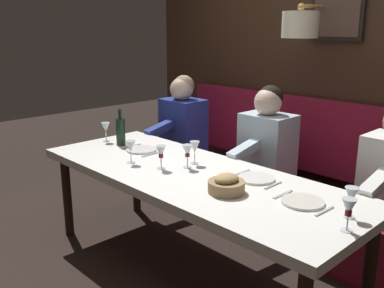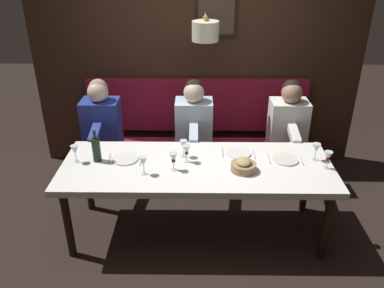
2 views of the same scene
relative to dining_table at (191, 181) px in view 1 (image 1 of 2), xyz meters
name	(u,v)px [view 1 (image 1 of 2)]	position (x,y,z in m)	size (l,w,h in m)	color
ground_plane	(191,270)	(0.00, 0.00, -0.68)	(12.00, 12.00, 0.00)	black
dining_table	(191,181)	(0.00, 0.00, 0.00)	(0.90, 2.42, 0.74)	white
banquette_bench	(268,206)	(0.89, 0.00, -0.45)	(0.52, 2.62, 0.45)	maroon
back_wall_panel	(314,65)	(1.46, 0.00, 0.69)	(0.59, 3.82, 2.90)	#382316
diner_near	(267,138)	(0.88, 0.03, 0.14)	(0.60, 0.40, 0.79)	silver
diner_middle	(183,119)	(0.88, 1.05, 0.14)	(0.60, 0.40, 0.79)	#283893
place_setting_0	(256,178)	(0.21, -0.39, 0.07)	(0.24, 0.31, 0.01)	white
place_setting_1	(141,150)	(0.08, 0.65, 0.07)	(0.24, 0.32, 0.01)	white
place_setting_2	(303,202)	(0.09, -0.80, 0.07)	(0.24, 0.31, 0.01)	silver
wine_glass_0	(106,128)	(0.04, 1.09, 0.18)	(0.07, 0.07, 0.16)	silver
wine_glass_1	(161,152)	(-0.09, 0.20, 0.18)	(0.07, 0.07, 0.16)	silver
wine_glass_2	(131,147)	(-0.16, 0.45, 0.18)	(0.07, 0.07, 0.16)	silver
wine_glass_3	(349,208)	(-0.05, -1.13, 0.18)	(0.07, 0.07, 0.16)	silver
wine_glass_4	(195,148)	(0.15, 0.12, 0.18)	(0.07, 0.07, 0.16)	silver
wine_glass_5	(351,196)	(0.10, -1.07, 0.18)	(0.07, 0.07, 0.16)	silver
wine_glass_6	(187,152)	(0.05, 0.09, 0.18)	(0.07, 0.07, 0.16)	silver
wine_bottle	(121,131)	(0.06, 0.90, 0.18)	(0.08, 0.08, 0.30)	black
bread_bowl	(226,185)	(-0.10, -0.40, 0.11)	(0.22, 0.22, 0.12)	#9E7F56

